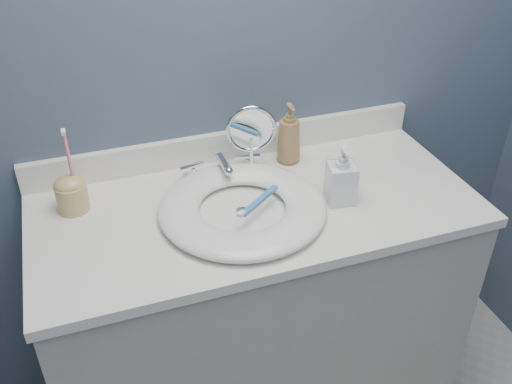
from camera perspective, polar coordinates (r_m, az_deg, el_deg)
name	(u,v)px	position (r m, az deg, el deg)	size (l,w,h in m)	color
back_wall	(224,58)	(1.65, -3.20, 13.26)	(2.20, 0.02, 2.40)	#465869
vanity_cabinet	(256,320)	(1.87, 0.03, -12.67)	(1.20, 0.55, 0.85)	#ADA79E
countertop	(256,208)	(1.58, 0.04, -1.61)	(1.22, 0.57, 0.03)	white
backsplash	(228,145)	(1.76, -2.80, 4.71)	(1.22, 0.02, 0.09)	white
basin	(242,207)	(1.52, -1.37, -1.55)	(0.45, 0.45, 0.04)	white
drain	(242,212)	(1.53, -1.36, -2.01)	(0.04, 0.04, 0.01)	silver
faucet	(222,168)	(1.67, -3.47, 2.39)	(0.25, 0.13, 0.07)	silver
makeup_mirror	(251,137)	(1.64, -0.47, 5.53)	(0.15, 0.08, 0.22)	silver
soap_bottle_amber	(289,134)	(1.72, 3.33, 5.85)	(0.07, 0.07, 0.19)	olive
soap_bottle_clear	(342,174)	(1.55, 8.57, 1.75)	(0.08, 0.08, 0.17)	silver
toothbrush_holder	(71,192)	(1.59, -17.99, -0.03)	(0.08, 0.08, 0.24)	tan
toothbrush_lying	(258,202)	(1.50, 0.24, -0.96)	(0.15, 0.12, 0.02)	#3680BF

